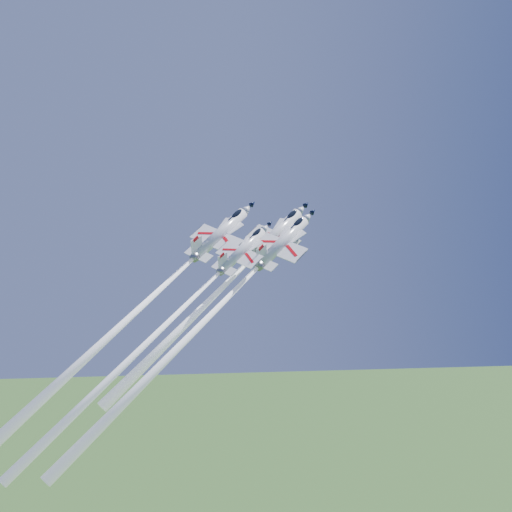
{
  "coord_description": "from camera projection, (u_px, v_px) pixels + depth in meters",
  "views": [
    {
      "loc": [
        -10.7,
        -103.97,
        103.19
      ],
      "look_at": [
        0.0,
        0.0,
        98.27
      ],
      "focal_mm": 40.0,
      "sensor_mm": 36.0,
      "label": 1
    }
  ],
  "objects": [
    {
      "name": "jet_left",
      "position": [
        148.0,
        301.0,
        99.19
      ],
      "size": [
        35.46,
        31.6,
        42.0
      ],
      "rotation": [
        0.69,
        0.29,
        -0.8
      ],
      "color": "white"
    },
    {
      "name": "jet_slot",
      "position": [
        163.0,
        327.0,
        91.85
      ],
      "size": [
        33.37,
        30.35,
        40.36
      ],
      "rotation": [
        0.69,
        0.29,
        -0.8
      ],
      "color": "white"
    },
    {
      "name": "jet_right",
      "position": [
        207.0,
        318.0,
        94.35
      ],
      "size": [
        36.32,
        32.67,
        43.43
      ],
      "rotation": [
        0.69,
        0.29,
        -0.8
      ],
      "color": "white"
    },
    {
      "name": "jet_lead",
      "position": [
        223.0,
        287.0,
        101.58
      ],
      "size": [
        31.77,
        27.81,
        36.95
      ],
      "rotation": [
        0.69,
        0.29,
        -0.8
      ],
      "color": "white"
    }
  ]
}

